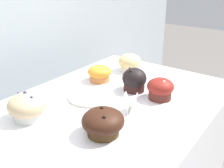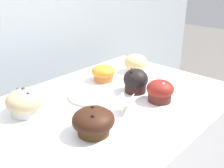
{
  "view_description": "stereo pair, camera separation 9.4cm",
  "coord_description": "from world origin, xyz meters",
  "views": [
    {
      "loc": [
        -0.61,
        -0.48,
        1.3
      ],
      "look_at": [
        0.09,
        0.03,
        0.93
      ],
      "focal_mm": 42.0,
      "sensor_mm": 36.0,
      "label": 1
    },
    {
      "loc": [
        -0.55,
        -0.56,
        1.3
      ],
      "look_at": [
        0.09,
        0.03,
        0.93
      ],
      "focal_mm": 42.0,
      "sensor_mm": 36.0,
      "label": 2
    }
  ],
  "objects": [
    {
      "name": "muffin_front_center",
      "position": [
        -0.12,
        -0.1,
        0.92
      ],
      "size": [
        0.12,
        0.12,
        0.08
      ],
      "color": "#483017",
      "rests_on": "display_counter"
    },
    {
      "name": "muffin_back_left",
      "position": [
        0.17,
        -0.12,
        0.92
      ],
      "size": [
        0.1,
        0.1,
        0.08
      ],
      "color": "#53231C",
      "rests_on": "display_counter"
    },
    {
      "name": "wall_back",
      "position": [
        0.0,
        0.6,
        0.9
      ],
      "size": [
        3.2,
        0.1,
        1.8
      ],
      "primitive_type": "cube",
      "color": "#A8B2B7",
      "rests_on": "ground"
    },
    {
      "name": "muffin_back_center",
      "position": [
        0.18,
        -0.01,
        0.93
      ],
      "size": [
        0.09,
        0.09,
        0.09
      ],
      "color": "#351B19",
      "rests_on": "display_counter"
    },
    {
      "name": "serving_plate",
      "position": [
        0.03,
        0.08,
        0.89
      ],
      "size": [
        0.17,
        0.17,
        0.01
      ],
      "color": "beige",
      "rests_on": "display_counter"
    },
    {
      "name": "price_card",
      "position": [
        0.03,
        -0.09,
        0.92
      ],
      "size": [
        0.06,
        0.06,
        0.06
      ],
      "color": "white",
      "rests_on": "display_counter"
    },
    {
      "name": "muffin_front_left",
      "position": [
        0.17,
        0.16,
        0.92
      ],
      "size": [
        0.1,
        0.1,
        0.07
      ],
      "color": "#CD783D",
      "rests_on": "display_counter"
    },
    {
      "name": "muffin_front_right",
      "position": [
        0.35,
        0.12,
        0.92
      ],
      "size": [
        0.1,
        0.1,
        0.08
      ],
      "color": "silver",
      "rests_on": "display_counter"
    },
    {
      "name": "muffin_back_right",
      "position": [
        -0.19,
        0.14,
        0.92
      ],
      "size": [
        0.12,
        0.12,
        0.09
      ],
      "color": "silver",
      "rests_on": "display_counter"
    }
  ]
}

